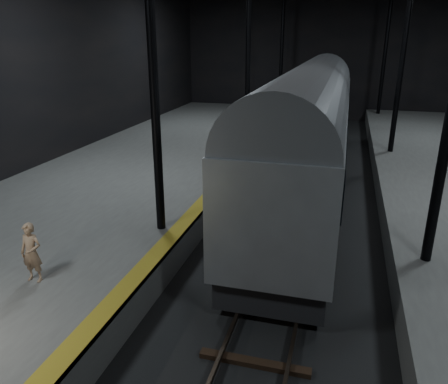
% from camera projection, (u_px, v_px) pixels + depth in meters
% --- Properties ---
extents(ground, '(44.00, 44.00, 0.00)m').
position_uv_depth(ground, '(297.00, 221.00, 16.55)').
color(ground, black).
rests_on(ground, ground).
extents(platform_left, '(9.00, 43.80, 1.00)m').
position_uv_depth(platform_left, '(118.00, 191.00, 18.27)').
color(platform_left, '#4F4F4D').
rests_on(platform_left, ground).
extents(tactile_strip, '(0.50, 43.80, 0.01)m').
position_uv_depth(tactile_strip, '(215.00, 188.00, 17.03)').
color(tactile_strip, olive).
rests_on(tactile_strip, platform_left).
extents(track, '(2.40, 43.00, 0.24)m').
position_uv_depth(track, '(297.00, 219.00, 16.53)').
color(track, '#3F3328').
rests_on(track, ground).
extents(train, '(3.06, 20.46, 5.47)m').
position_uv_depth(train, '(310.00, 124.00, 18.59)').
color(train, '#9FA2A6').
rests_on(train, ground).
extents(woman, '(0.56, 0.38, 1.49)m').
position_uv_depth(woman, '(32.00, 253.00, 10.39)').
color(woman, '#96785C').
rests_on(woman, platform_left).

